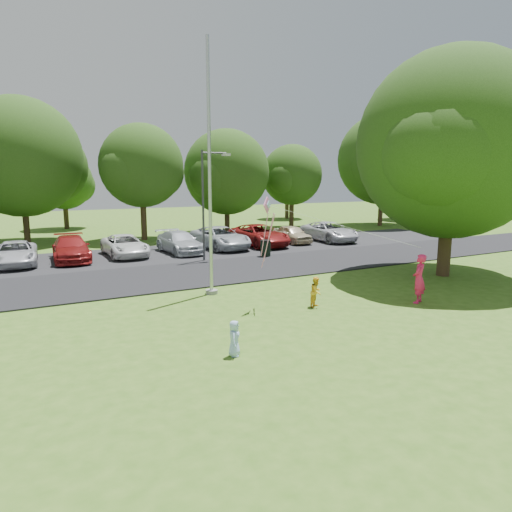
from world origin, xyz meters
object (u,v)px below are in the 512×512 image
woman (419,279)px  kite (271,218)px  street_lamp (207,195)px  big_tree (452,149)px  child_blue (234,338)px  child_yellow (316,292)px  flagpole (210,192)px  trash_can (265,249)px

woman → kite: kite is taller
street_lamp → big_tree: bearing=-47.6°
woman → child_blue: woman is taller
child_yellow → child_blue: child_yellow is taller
flagpole → big_tree: (11.25, -2.12, 1.86)m
street_lamp → woman: bearing=-73.5°
child_yellow → street_lamp: bearing=59.5°
trash_can → child_yellow: bearing=-109.5°
street_lamp → trash_can: (3.52, -0.47, -3.23)m
flagpole → big_tree: big_tree is taller
trash_can → kite: 11.12m
flagpole → woman: size_ratio=5.33×
child_blue → kite: size_ratio=0.17×
big_tree → kite: (-10.10, -0.73, -2.73)m
street_lamp → child_blue: bearing=-109.8°
flagpole → kite: 3.19m
street_lamp → kite: 10.08m
child_blue → kite: 5.57m
flagpole → woman: 8.74m
woman → child_blue: 8.58m
flagpole → woman: flagpole is taller
trash_can → child_blue: size_ratio=1.06×
big_tree → child_yellow: (-8.59, -1.48, -5.46)m
street_lamp → big_tree: size_ratio=0.59×
kite → street_lamp: bearing=44.3°
flagpole → child_yellow: size_ratio=8.88×
street_lamp → child_blue: street_lamp is taller
child_yellow → kite: size_ratio=0.20×
street_lamp → child_yellow: street_lamp is taller
street_lamp → kite: street_lamp is taller
street_lamp → child_yellow: (-0.11, -10.69, -3.18)m
trash_can → woman: size_ratio=0.55×
street_lamp → woman: street_lamp is taller
kite → flagpole: bearing=75.5°
child_yellow → woman: bearing=-50.3°
big_tree → trash_can: bearing=119.6°
flagpole → kite: size_ratio=1.78×
street_lamp → trash_can: bearing=-7.9°
street_lamp → big_tree: 12.73m
flagpole → trash_can: flagpole is taller
street_lamp → kite: bearing=-99.5°
street_lamp → child_blue: 14.73m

